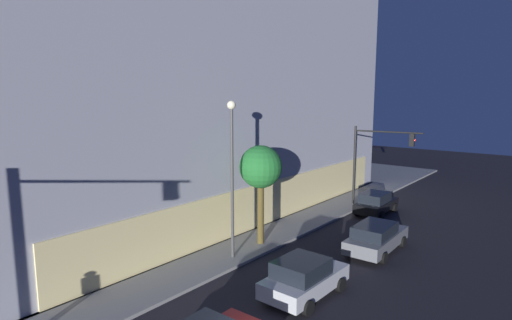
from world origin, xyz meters
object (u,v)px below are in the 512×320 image
traffic_light_far_corner (375,153)px  modern_building (149,65)px  car_silver (304,277)px  car_grey (376,237)px  car_black (376,203)px  street_lamp_sidewalk (232,161)px  sidewalk_tree (261,168)px

traffic_light_far_corner → modern_building: bearing=117.2°
traffic_light_far_corner → car_silver: traffic_light_far_corner is taller
car_grey → car_black: bearing=22.8°
car_black → car_silver: bearing=-169.2°
car_silver → car_grey: bearing=-2.8°
car_grey → car_black: car_grey is taller
traffic_light_far_corner → car_black: 3.83m
modern_building → car_grey: bearing=-90.7°
traffic_light_far_corner → street_lamp_sidewalk: (-14.25, 1.63, 0.92)m
traffic_light_far_corner → sidewalk_tree: size_ratio=1.08×
car_black → traffic_light_far_corner: bearing=29.1°
modern_building → car_silver: bearing=-110.0°
modern_building → car_silver: (-7.12, -19.52, -10.14)m
modern_building → sidewalk_tree: size_ratio=5.95×
sidewalk_tree → car_black: size_ratio=1.32×
sidewalk_tree → street_lamp_sidewalk: bearing=-176.7°
traffic_light_far_corner → street_lamp_sidewalk: 14.37m
traffic_light_far_corner → car_black: traffic_light_far_corner is taller
street_lamp_sidewalk → modern_building: bearing=67.5°
street_lamp_sidewalk → car_silver: street_lamp_sidewalk is taller
street_lamp_sidewalk → sidewalk_tree: street_lamp_sidewalk is taller
traffic_light_far_corner → car_grey: traffic_light_far_corner is taller
sidewalk_tree → car_silver: (-3.66, -5.20, -3.63)m
modern_building → car_black: size_ratio=7.83×
car_silver → car_black: size_ratio=0.99×
modern_building → car_silver: size_ratio=7.93×
sidewalk_tree → car_black: (10.34, -2.54, -3.67)m
sidewalk_tree → car_silver: sidewalk_tree is taller
modern_building → car_silver: modern_building is taller
modern_building → traffic_light_far_corner: bearing=-62.8°
street_lamp_sidewalk → car_black: 13.82m
sidewalk_tree → traffic_light_far_corner: bearing=-8.6°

